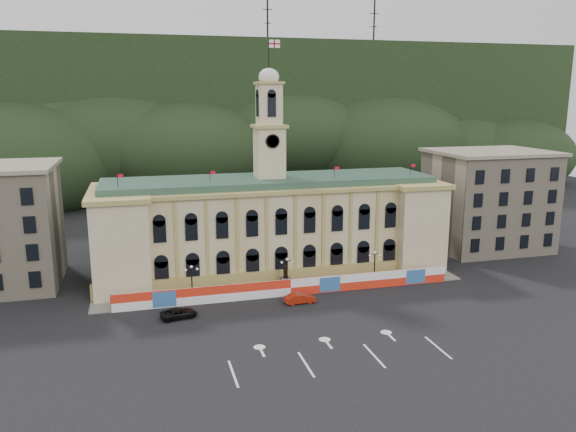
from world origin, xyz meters
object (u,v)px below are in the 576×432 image
object	(u,v)px
red_sedan	(300,298)
lamp_center	(287,271)
statue	(285,281)
black_suv	(179,313)

from	to	relation	value
red_sedan	lamp_center	bearing A→B (deg)	2.04
statue	black_suv	size ratio (longest dim) A/B	0.72
red_sedan	black_suv	xyz separation A→B (m)	(-16.84, -1.08, -0.05)
statue	black_suv	xyz separation A→B (m)	(-16.37, -7.30, -0.51)
black_suv	red_sedan	bearing A→B (deg)	-97.40
lamp_center	black_suv	distance (m)	17.70
statue	red_sedan	bearing A→B (deg)	-85.67
lamp_center	red_sedan	world-z (taller)	lamp_center
statue	red_sedan	distance (m)	6.26
lamp_center	red_sedan	size ratio (longest dim) A/B	1.15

